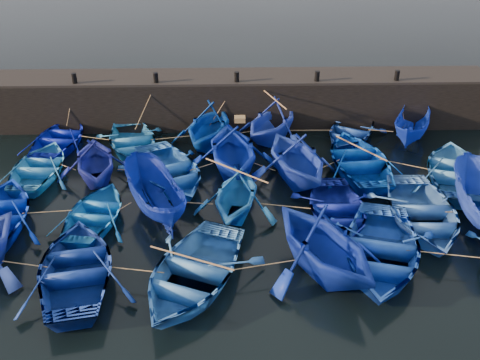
{
  "coord_description": "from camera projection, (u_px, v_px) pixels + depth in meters",
  "views": [
    {
      "loc": [
        -0.48,
        -15.78,
        11.88
      ],
      "look_at": [
        0.0,
        3.2,
        0.7
      ],
      "focal_mm": 40.0,
      "sensor_mm": 36.0,
      "label": 1
    }
  ],
  "objects": [
    {
      "name": "boat_11",
      "position": [
        359.0,
        160.0,
        23.88
      ],
      "size": [
        4.16,
        5.54,
        1.09
      ],
      "primitive_type": "imported",
      "rotation": [
        0.0,
        0.0,
        3.22
      ],
      "color": "#033798",
      "rests_on": "ground"
    },
    {
      "name": "wooden_crate",
      "position": [
        240.0,
        119.0,
        22.53
      ],
      "size": [
        0.46,
        0.38,
        0.22
      ],
      "primitive_type": "cube",
      "color": "brown",
      "rests_on": "boat_9"
    },
    {
      "name": "ground",
      "position": [
        242.0,
        240.0,
        19.63
      ],
      "size": [
        120.0,
        120.0,
        0.0
      ],
      "primitive_type": "plane",
      "color": "black",
      "rests_on": "ground"
    },
    {
      "name": "boat_10",
      "position": [
        297.0,
        156.0,
        22.68
      ],
      "size": [
        5.22,
        5.65,
        2.46
      ],
      "primitive_type": "imported",
      "rotation": [
        0.0,
        0.0,
        3.44
      ],
      "color": "#1934AE",
      "rests_on": "ground"
    },
    {
      "name": "boat_3",
      "position": [
        272.0,
        120.0,
        26.21
      ],
      "size": [
        5.41,
        5.57,
        2.24
      ],
      "primitive_type": "imported",
      "rotation": [
        0.0,
        0.0,
        -0.58
      ],
      "color": "blue",
      "rests_on": "ground"
    },
    {
      "name": "boat_14",
      "position": [
        96.0,
        213.0,
        20.44
      ],
      "size": [
        3.53,
        4.5,
        0.85
      ],
      "primitive_type": "imported",
      "rotation": [
        0.0,
        0.0,
        2.99
      ],
      "color": "blue",
      "rests_on": "ground"
    },
    {
      "name": "boat_15",
      "position": [
        154.0,
        195.0,
        20.68
      ],
      "size": [
        3.5,
        4.91,
        1.78
      ],
      "primitive_type": "imported",
      "rotation": [
        0.0,
        0.0,
        3.57
      ],
      "color": "navy",
      "rests_on": "ground"
    },
    {
      "name": "boat_17",
      "position": [
        337.0,
        210.0,
        20.51
      ],
      "size": [
        3.33,
        4.61,
        0.95
      ],
      "primitive_type": "imported",
      "rotation": [
        0.0,
        0.0,
        -0.01
      ],
      "color": "navy",
      "rests_on": "ground"
    },
    {
      "name": "boat_4",
      "position": [
        350.0,
        132.0,
        26.61
      ],
      "size": [
        4.77,
        5.26,
        0.89
      ],
      "primitive_type": "imported",
      "rotation": [
        0.0,
        0.0,
        -0.5
      ],
      "color": "navy",
      "rests_on": "ground"
    },
    {
      "name": "loose_oars",
      "position": [
        272.0,
        160.0,
        21.54
      ],
      "size": [
        9.35,
        12.73,
        1.21
      ],
      "color": "#99724C",
      "rests_on": "ground"
    },
    {
      "name": "boat_7",
      "position": [
        95.0,
        159.0,
        22.82
      ],
      "size": [
        4.34,
        4.74,
        2.11
      ],
      "primitive_type": "imported",
      "rotation": [
        0.0,
        0.0,
        3.39
      ],
      "color": "navy",
      "rests_on": "ground"
    },
    {
      "name": "boat_5",
      "position": [
        412.0,
        127.0,
        26.29
      ],
      "size": [
        3.18,
        4.37,
        1.59
      ],
      "primitive_type": "imported",
      "rotation": [
        0.0,
        0.0,
        -0.45
      ],
      "color": "#0E2AB0",
      "rests_on": "ground"
    },
    {
      "name": "mooring_ropes",
      "position": [
        242.0,
        158.0,
        23.34
      ],
      "size": [
        17.29,
        11.93,
        2.1
      ],
      "color": "tan",
      "rests_on": "ground"
    },
    {
      "name": "boat_9",
      "position": [
        233.0,
        148.0,
        23.22
      ],
      "size": [
        4.69,
        5.28,
        2.55
      ],
      "primitive_type": "imported",
      "rotation": [
        0.0,
        0.0,
        3.25
      ],
      "color": "#0A26A0",
      "rests_on": "ground"
    },
    {
      "name": "boat_16",
      "position": [
        236.0,
        194.0,
        20.52
      ],
      "size": [
        4.04,
        4.45,
        2.02
      ],
      "primitive_type": "imported",
      "rotation": [
        0.0,
        0.0,
        -0.21
      ],
      "color": "blue",
      "rests_on": "ground"
    },
    {
      "name": "boat_24",
      "position": [
        380.0,
        250.0,
        18.23
      ],
      "size": [
        5.25,
        6.34,
        1.14
      ],
      "primitive_type": "imported",
      "rotation": [
        0.0,
        0.0,
        -0.27
      ],
      "color": "blue",
      "rests_on": "ground"
    },
    {
      "name": "boat_2",
      "position": [
        209.0,
        125.0,
        25.7
      ],
      "size": [
        4.85,
        5.23,
        2.27
      ],
      "primitive_type": "imported",
      "rotation": [
        0.0,
        0.0,
        -0.31
      ],
      "color": "#043593",
      "rests_on": "ground"
    },
    {
      "name": "boat_0",
      "position": [
        61.0,
        138.0,
        26.0
      ],
      "size": [
        3.75,
        4.85,
        0.93
      ],
      "primitive_type": "imported",
      "rotation": [
        0.0,
        0.0,
        3.01
      ],
      "color": "#051297",
      "rests_on": "ground"
    },
    {
      "name": "quay_wall",
      "position": [
        236.0,
        101.0,
        28.04
      ],
      "size": [
        26.0,
        2.5,
        2.5
      ],
      "primitive_type": "cube",
      "color": "black",
      "rests_on": "ground"
    },
    {
      "name": "quay_top",
      "position": [
        236.0,
        77.0,
        27.37
      ],
      "size": [
        26.0,
        2.5,
        0.12
      ],
      "primitive_type": "cube",
      "color": "black",
      "rests_on": "quay_wall"
    },
    {
      "name": "bollard_0",
      "position": [
        74.0,
        78.0,
        26.27
      ],
      "size": [
        0.24,
        0.24,
        0.5
      ],
      "primitive_type": "cylinder",
      "color": "black",
      "rests_on": "quay_top"
    },
    {
      "name": "boat_12",
      "position": [
        456.0,
        171.0,
        23.03
      ],
      "size": [
        5.01,
        6.05,
        1.09
      ],
      "primitive_type": "imported",
      "rotation": [
        0.0,
        0.0,
        2.87
      ],
      "color": "#3475C3",
      "rests_on": "ground"
    },
    {
      "name": "bollard_4",
      "position": [
        397.0,
        75.0,
        26.62
      ],
      "size": [
        0.24,
        0.24,
        0.5
      ],
      "primitive_type": "cylinder",
      "color": "black",
      "rests_on": "quay_top"
    },
    {
      "name": "boat_1",
      "position": [
        132.0,
        141.0,
        25.61
      ],
      "size": [
        4.43,
        5.38,
        0.97
      ],
      "primitive_type": "imported",
      "rotation": [
        0.0,
        0.0,
        0.25
      ],
      "color": "#226CB5",
      "rests_on": "ground"
    },
    {
      "name": "bollard_3",
      "position": [
        317.0,
        76.0,
        26.53
      ],
      "size": [
        0.24,
        0.24,
        0.5
      ],
      "primitive_type": "cylinder",
      "color": "black",
      "rests_on": "quay_top"
    },
    {
      "name": "boat_8",
      "position": [
        169.0,
        171.0,
        23.01
      ],
      "size": [
        5.61,
        6.32,
        1.08
      ],
      "primitive_type": "imported",
      "rotation": [
        0.0,
        0.0,
        0.44
      ],
      "color": "blue",
      "rests_on": "ground"
    },
    {
      "name": "bollard_1",
      "position": [
        156.0,
        77.0,
        26.35
      ],
      "size": [
        0.24,
        0.24,
        0.5
      ],
      "primitive_type": "cylinder",
      "color": "black",
      "rests_on": "quay_top"
    },
    {
      "name": "boat_21",
      "position": [
        77.0,
        267.0,
        17.5
      ],
      "size": [
        4.53,
        5.69,
        1.06
      ],
      "primitive_type": "imported",
      "rotation": [
        0.0,
        0.0,
        3.33
      ],
      "color": "navy",
      "rests_on": "ground"
    },
    {
      "name": "boat_6",
      "position": [
        40.0,
        166.0,
        23.53
      ],
      "size": [
        3.41,
        4.6,
        0.92
      ],
      "primitive_type": "imported",
      "rotation": [
        0.0,
        0.0,
        3.09
      ],
      "color": "blue",
      "rests_on": "ground"
    },
    {
      "name": "boat_18",
      "position": [
        422.0,
        212.0,
        20.24
      ],
      "size": [
        3.94,
        5.41,
        1.1
      ],
      "primitive_type": "imported",
      "rotation": [
        0.0,
        0.0,
        -0.03
      ],
      "color": "blue",
      "rests_on": "ground"
    },
    {
      "name": "boat_23",
      "position": [
        324.0,
        242.0,
        17.44
      ],
      "size": [
        6.02,
        6.28,
        2.56
      ],
      "primitive_type": "imported",
      "rotation": [
        0.0,
        0.0,
        0.51
      ],
      "color": "navy",
      "rests_on": "ground"
    },
    {
      "name": "boat_22",
      "position": [
        192.0,
        272.0,
        17.25
      ],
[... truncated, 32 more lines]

